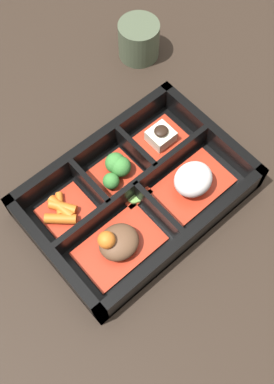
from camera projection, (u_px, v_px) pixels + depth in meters
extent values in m
plane|color=black|center=(137.00, 200.00, 0.65)|extent=(3.00, 3.00, 0.00)
cube|color=black|center=(137.00, 198.00, 0.65)|extent=(0.30, 0.21, 0.01)
cube|color=black|center=(94.00, 148.00, 0.66)|extent=(0.30, 0.01, 0.05)
cube|color=black|center=(185.00, 241.00, 0.60)|extent=(0.30, 0.01, 0.05)
cube|color=black|center=(210.00, 135.00, 0.67)|extent=(0.01, 0.21, 0.05)
cube|color=black|center=(54.00, 258.00, 0.59)|extent=(0.01, 0.21, 0.05)
cube|color=black|center=(135.00, 190.00, 0.63)|extent=(0.28, 0.01, 0.05)
cube|color=black|center=(136.00, 154.00, 0.66)|extent=(0.01, 0.08, 0.05)
cube|color=black|center=(91.00, 188.00, 0.63)|extent=(0.01, 0.08, 0.05)
cube|color=black|center=(157.00, 213.00, 0.62)|extent=(0.01, 0.09, 0.05)
cube|color=#B22D19|center=(191.00, 187.00, 0.65)|extent=(0.12, 0.07, 0.01)
ellipsoid|color=silver|center=(193.00, 179.00, 0.63)|extent=(0.06, 0.05, 0.04)
cube|color=#B22D19|center=(119.00, 246.00, 0.61)|extent=(0.12, 0.07, 0.01)
ellipsoid|color=brown|center=(119.00, 242.00, 0.59)|extent=(0.06, 0.05, 0.03)
sphere|color=#D1661E|center=(106.00, 240.00, 0.58)|extent=(0.02, 0.02, 0.02)
cube|color=#B22D19|center=(160.00, 141.00, 0.68)|extent=(0.08, 0.06, 0.01)
cube|color=beige|center=(161.00, 136.00, 0.67)|extent=(0.04, 0.03, 0.02)
ellipsoid|color=black|center=(161.00, 131.00, 0.66)|extent=(0.02, 0.02, 0.01)
cube|color=#B22D19|center=(115.00, 175.00, 0.66)|extent=(0.06, 0.06, 0.01)
sphere|color=#387A33|center=(111.00, 181.00, 0.64)|extent=(0.02, 0.02, 0.02)
sphere|color=#387A33|center=(121.00, 167.00, 0.64)|extent=(0.03, 0.03, 0.03)
sphere|color=#387A33|center=(116.00, 163.00, 0.64)|extent=(0.03, 0.03, 0.03)
cube|color=#B22D19|center=(67.00, 212.00, 0.63)|extent=(0.07, 0.06, 0.01)
cylinder|color=#D1661E|center=(61.00, 219.00, 0.62)|extent=(0.04, 0.04, 0.01)
cylinder|color=#D1661E|center=(60.00, 204.00, 0.63)|extent=(0.03, 0.03, 0.01)
cylinder|color=#D1661E|center=(63.00, 207.00, 0.62)|extent=(0.03, 0.04, 0.01)
cylinder|color=#D1661E|center=(61.00, 208.00, 0.62)|extent=(0.02, 0.04, 0.01)
cube|color=#B22D19|center=(136.00, 192.00, 0.64)|extent=(0.04, 0.03, 0.01)
cylinder|color=#75A84C|center=(134.00, 197.00, 0.64)|extent=(0.02, 0.02, 0.00)
cylinder|color=#75A84C|center=(139.00, 193.00, 0.64)|extent=(0.03, 0.03, 0.01)
cylinder|color=#75A84C|center=(134.00, 191.00, 0.64)|extent=(0.02, 0.02, 0.01)
cylinder|color=#424C38|center=(139.00, 40.00, 0.75)|extent=(0.07, 0.07, 0.06)
cylinder|color=#597A38|center=(139.00, 27.00, 0.72)|extent=(0.06, 0.06, 0.01)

